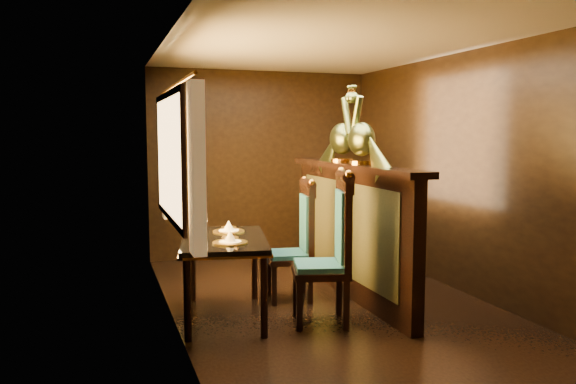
{
  "coord_description": "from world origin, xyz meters",
  "views": [
    {
      "loc": [
        -2.1,
        -4.85,
        1.67
      ],
      "look_at": [
        -0.33,
        0.37,
        1.09
      ],
      "focal_mm": 35.0,
      "sensor_mm": 36.0,
      "label": 1
    }
  ],
  "objects_px": {
    "chair_left": "(335,243)",
    "chair_right": "(300,236)",
    "dining_table": "(224,245)",
    "peacock_left": "(362,124)",
    "peacock_right": "(342,125)"
  },
  "relations": [
    {
      "from": "chair_left",
      "to": "chair_right",
      "type": "distance_m",
      "value": 0.77
    },
    {
      "from": "dining_table",
      "to": "chair_left",
      "type": "height_order",
      "value": "chair_left"
    },
    {
      "from": "dining_table",
      "to": "peacock_left",
      "type": "distance_m",
      "value": 1.76
    },
    {
      "from": "chair_right",
      "to": "chair_left",
      "type": "bearing_deg",
      "value": -78.07
    },
    {
      "from": "peacock_left",
      "to": "peacock_right",
      "type": "bearing_deg",
      "value": 90.0
    },
    {
      "from": "dining_table",
      "to": "peacock_left",
      "type": "bearing_deg",
      "value": 13.4
    },
    {
      "from": "chair_right",
      "to": "peacock_left",
      "type": "height_order",
      "value": "peacock_left"
    },
    {
      "from": "peacock_left",
      "to": "peacock_right",
      "type": "xyz_separation_m",
      "value": [
        0.0,
        0.46,
        0.0
      ]
    },
    {
      "from": "chair_right",
      "to": "peacock_right",
      "type": "height_order",
      "value": "peacock_right"
    },
    {
      "from": "chair_left",
      "to": "dining_table",
      "type": "bearing_deg",
      "value": 168.32
    },
    {
      "from": "chair_left",
      "to": "chair_right",
      "type": "relative_size",
      "value": 1.11
    },
    {
      "from": "chair_right",
      "to": "peacock_right",
      "type": "xyz_separation_m",
      "value": [
        0.53,
        0.19,
        1.11
      ]
    },
    {
      "from": "chair_left",
      "to": "chair_right",
      "type": "bearing_deg",
      "value": 108.14
    },
    {
      "from": "chair_left",
      "to": "chair_right",
      "type": "xyz_separation_m",
      "value": [
        -0.04,
        0.77,
        -0.07
      ]
    },
    {
      "from": "chair_left",
      "to": "peacock_right",
      "type": "height_order",
      "value": "peacock_right"
    }
  ]
}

